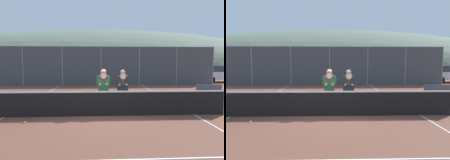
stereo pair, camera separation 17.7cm
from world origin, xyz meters
The scene contains 16 objects.
ground_plane centered at (0.00, 0.00, 0.00)m, with size 120.00×120.00×0.00m, color brown.
hill_distant centered at (0.00, 58.38, 0.00)m, with size 119.36×66.31×23.21m.
clubhouse_building centered at (0.47, 17.73, 1.66)m, with size 20.65×5.50×3.29m.
fence_back centered at (0.00, 10.64, 1.75)m, with size 21.00×0.06×3.50m.
tennis_net centered at (0.00, 0.00, 0.50)m, with size 9.85×0.09×1.07m.
court_line_left_sideline centered at (-3.66, 3.00, 0.00)m, with size 0.05×16.00×0.01m, color white.
court_line_right_sideline centered at (3.66, 3.00, 0.00)m, with size 0.05×16.00×0.01m, color white.
court_line_service_near centered at (0.00, -3.50, 0.00)m, with size 7.32×0.05×0.01m, color white.
player_leftmost centered at (0.10, 0.52, 1.06)m, with size 0.55×0.34×1.79m.
player_center_left centered at (0.88, 0.54, 1.03)m, with size 0.57×0.34×1.76m.
car_far_left centered at (-6.79, 13.42, 0.86)m, with size 4.58×2.04×1.67m.
car_left_of_center centered at (-1.84, 13.13, 0.92)m, with size 4.36×1.91×1.81m.
car_center centered at (2.92, 13.27, 0.85)m, with size 4.19×2.02×1.65m.
car_right_of_center centered at (7.74, 13.29, 0.94)m, with size 4.47×1.96×1.85m.
bench_courtside centered at (5.94, 2.98, 0.45)m, with size 1.45×0.36×0.85m.
tennis_ball_on_court centered at (-2.58, -0.80, 0.03)m, with size 0.07×0.07×0.07m.
Camera 2 is at (0.20, -7.54, 2.05)m, focal length 32.00 mm.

